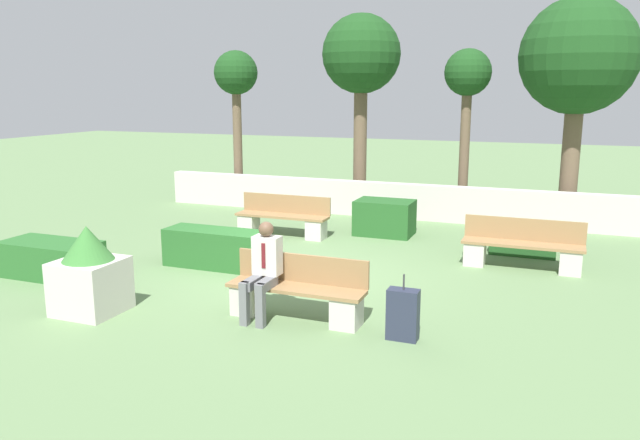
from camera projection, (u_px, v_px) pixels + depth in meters
name	position (u px, v px, depth m)	size (l,w,h in m)	color
ground_plane	(296.00, 276.00, 10.65)	(60.00, 60.00, 0.00)	#607F51
perimeter_wall	(383.00, 200.00, 15.54)	(12.07, 0.30, 0.87)	beige
bench_front	(297.00, 295.00, 8.60)	(1.95, 0.49, 0.87)	#937047
bench_left_side	(283.00, 220.00, 13.53)	(2.07, 0.49, 0.87)	#937047
bench_right_side	(522.00, 249.00, 11.03)	(2.08, 0.49, 0.87)	#937047
person_seated_man	(263.00, 266.00, 8.55)	(0.38, 0.64, 1.35)	slate
hedge_block_near_left	(523.00, 239.00, 12.04)	(1.22, 0.64, 0.58)	#235623
hedge_block_near_right	(385.00, 218.00, 13.62)	(1.24, 0.83, 0.76)	#235623
hedge_block_mid_left	(216.00, 248.00, 11.15)	(1.88, 0.64, 0.68)	#286028
hedge_block_mid_right	(51.00, 259.00, 10.59)	(1.68, 0.83, 0.60)	#286028
planter_corner_left	(90.00, 273.00, 8.81)	(0.85, 0.85, 1.26)	beige
suitcase	(403.00, 315.00, 7.88)	(0.40, 0.21, 0.86)	#282D42
tree_leftmost	(236.00, 80.00, 16.94)	(1.18, 1.18, 4.17)	brown
tree_center_left	(361.00, 58.00, 16.06)	(2.03, 2.03, 5.05)	brown
tree_center_right	(468.00, 82.00, 15.26)	(1.15, 1.15, 4.11)	brown
tree_rightmost	(579.00, 59.00, 14.07)	(2.64, 2.64, 5.19)	brown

